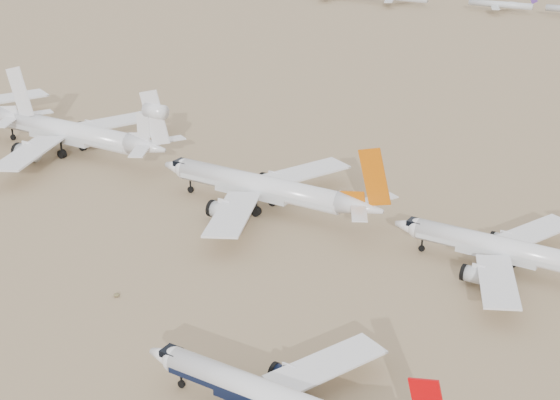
# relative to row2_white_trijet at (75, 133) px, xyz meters

# --- Properties ---
(row2_gold_tail) EXTENTS (41.55, 40.63, 14.79)m
(row2_gold_tail) POSITION_rel_row2_white_trijet_xyz_m (108.47, -6.10, -1.62)
(row2_gold_tail) COLOR white
(row2_gold_tail) RESTS_ON ground
(row2_orange_tail) EXTENTS (49.79, 48.71, 17.76)m
(row2_orange_tail) POSITION_rel_row2_white_trijet_xyz_m (58.42, -5.15, -0.77)
(row2_orange_tail) COLOR white
(row2_orange_tail) RESTS_ON ground
(row2_white_trijet) EXTENTS (56.11, 54.84, 19.88)m
(row2_white_trijet) POSITION_rel_row2_white_trijet_xyz_m (0.00, 0.00, 0.00)
(row2_white_trijet) COLOR white
(row2_white_trijet) RESTS_ON ground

